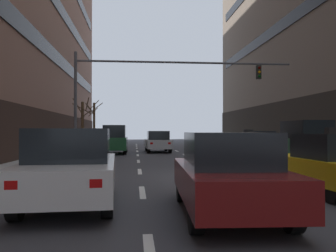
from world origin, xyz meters
name	(u,v)px	position (x,y,z in m)	size (l,w,h in m)	color
ground_plane	(231,177)	(0.00, 0.00, 0.00)	(120.00, 120.00, 0.00)	#38383D
lane_stripe_l1_s3	(142,192)	(-3.30, -3.00, 0.00)	(0.16, 2.00, 0.01)	silver
lane_stripe_l1_s4	(140,171)	(-3.30, 2.00, 0.00)	(0.16, 2.00, 0.01)	silver
lane_stripe_l1_s5	(138,161)	(-3.30, 7.00, 0.00)	(0.16, 2.00, 0.01)	silver
lane_stripe_l1_s6	(138,155)	(-3.30, 12.00, 0.00)	(0.16, 2.00, 0.01)	silver
lane_stripe_l1_s7	(137,151)	(-3.30, 17.00, 0.00)	(0.16, 2.00, 0.01)	silver
lane_stripe_l1_s8	(137,148)	(-3.30, 22.00, 0.00)	(0.16, 2.00, 0.01)	silver
lane_stripe_l1_s9	(137,146)	(-3.30, 27.00, 0.00)	(0.16, 2.00, 0.01)	silver
lane_stripe_l1_s10	(136,144)	(-3.30, 32.00, 0.00)	(0.16, 2.00, 0.01)	silver
lane_stripe_l2_s3	(259,190)	(0.00, -3.00, 0.00)	(0.16, 2.00, 0.01)	silver
lane_stripe_l2_s4	(218,171)	(0.00, 2.00, 0.00)	(0.16, 2.00, 0.01)	silver
lane_stripe_l2_s5	(197,161)	(0.00, 7.00, 0.00)	(0.16, 2.00, 0.01)	silver
lane_stripe_l2_s6	(185,155)	(0.00, 12.00, 0.00)	(0.16, 2.00, 0.01)	silver
lane_stripe_l2_s7	(177,151)	(0.00, 17.00, 0.00)	(0.16, 2.00, 0.01)	silver
lane_stripe_l2_s8	(171,148)	(0.00, 22.00, 0.00)	(0.16, 2.00, 0.01)	silver
lane_stripe_l2_s9	(166,146)	(0.00, 27.00, 0.00)	(0.16, 2.00, 0.01)	silver
lane_stripe_l2_s10	(163,144)	(0.00, 32.00, 0.00)	(0.16, 2.00, 0.01)	silver
lane_stripe_l3_s4	(293,170)	(3.30, 2.00, 0.00)	(0.16, 2.00, 0.01)	silver
lane_stripe_l3_s5	(255,160)	(3.30, 7.00, 0.00)	(0.16, 2.00, 0.01)	silver
lane_stripe_l3_s6	(231,155)	(3.30, 12.00, 0.00)	(0.16, 2.00, 0.01)	silver
lane_stripe_l3_s7	(215,151)	(3.30, 17.00, 0.00)	(0.16, 2.00, 0.01)	silver
lane_stripe_l3_s8	(204,148)	(3.30, 22.00, 0.00)	(0.16, 2.00, 0.01)	silver
lane_stripe_l3_s9	(195,146)	(3.30, 27.00, 0.00)	(0.16, 2.00, 0.01)	silver
lane_stripe_l3_s10	(189,144)	(3.30, 32.00, 0.00)	(0.16, 2.00, 0.01)	silver
car_driving_0	(71,167)	(-4.93, -4.55, 0.85)	(2.15, 4.69, 1.73)	black
car_driving_1	(158,142)	(-1.68, 15.43, 0.83)	(1.99, 4.52, 1.68)	black
car_driving_2	(115,139)	(-4.98, 14.01, 1.05)	(1.83, 4.35, 2.10)	black
taxi_driving_3	(331,164)	(1.75, -3.65, 0.79)	(1.99, 4.34, 1.77)	black
car_driving_4	(228,174)	(-1.66, -5.82, 0.81)	(2.03, 4.47, 1.64)	black
taxi_driving_5	(248,151)	(1.65, 3.15, 0.78)	(1.95, 4.27, 1.74)	black
car_parked_2	(306,142)	(5.55, 5.37, 1.11)	(1.97, 4.61, 2.22)	black
car_parked_3	(259,143)	(5.55, 12.46, 0.82)	(1.89, 4.46, 1.67)	black
traffic_signal_0	(150,82)	(-2.60, 8.64, 4.63)	(13.19, 0.35, 6.22)	#4C4C51
street_tree_1	(94,123)	(-7.87, 26.14, 2.58)	(1.60, 1.61, 4.92)	#4C3823
street_tree_3	(83,123)	(-7.84, 17.55, 2.34)	(1.67, 1.53, 4.37)	#4C3823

